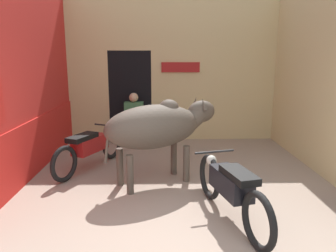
% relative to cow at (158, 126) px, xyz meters
% --- Properties ---
extents(ground_plane, '(30.00, 30.00, 0.00)m').
position_rel_cow_xyz_m(ground_plane, '(0.32, -1.98, -0.97)').
color(ground_plane, gray).
extents(wall_left_shopfront, '(0.25, 4.86, 3.53)m').
position_rel_cow_xyz_m(wall_left_shopfront, '(-2.30, 0.44, 0.74)').
color(wall_left_shopfront, red).
rests_on(wall_left_shopfront, ground_plane).
extents(wall_back_with_doorway, '(5.08, 0.93, 3.53)m').
position_rel_cow_xyz_m(wall_back_with_doorway, '(-0.03, 3.12, 0.57)').
color(wall_back_with_doorway, '#D1BC84').
rests_on(wall_back_with_doorway, ground_plane).
extents(wall_right_with_door, '(0.22, 4.86, 3.53)m').
position_rel_cow_xyz_m(wall_right_with_door, '(2.95, 0.40, 0.77)').
color(wall_right_with_door, '#D1BC84').
rests_on(wall_right_with_door, ground_plane).
extents(cow, '(2.04, 1.45, 1.39)m').
position_rel_cow_xyz_m(cow, '(0.00, 0.00, 0.00)').
color(cow, '#4C4238').
rests_on(cow, ground_plane).
extents(motorcycle_near, '(0.70, 1.99, 0.78)m').
position_rel_cow_xyz_m(motorcycle_near, '(0.92, -1.33, -0.52)').
color(motorcycle_near, black).
rests_on(motorcycle_near, ground_plane).
extents(motorcycle_far, '(0.99, 1.88, 0.74)m').
position_rel_cow_xyz_m(motorcycle_far, '(-1.28, 0.69, -0.54)').
color(motorcycle_far, black).
rests_on(motorcycle_far, ground_plane).
extents(shopkeeper_seated, '(0.45, 0.34, 1.23)m').
position_rel_cow_xyz_m(shopkeeper_seated, '(-0.59, 2.45, -0.32)').
color(shopkeeper_seated, brown).
rests_on(shopkeeper_seated, ground_plane).
extents(plastic_stool, '(0.35, 0.35, 0.43)m').
position_rel_cow_xyz_m(plastic_stool, '(-1.01, 2.58, -0.74)').
color(plastic_stool, beige).
rests_on(plastic_stool, ground_plane).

